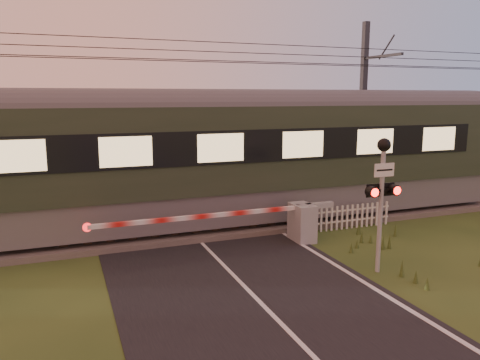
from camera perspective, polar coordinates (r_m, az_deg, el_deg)
name	(u,v)px	position (r m, az deg, el deg)	size (l,w,h in m)	color
ground	(267,311)	(10.10, 3.36, -15.62)	(160.00, 160.00, 0.00)	#273D17
road	(273,315)	(9.91, 4.03, -16.08)	(6.00, 140.00, 0.03)	black
track_bed	(187,227)	(15.84, -6.43, -5.73)	(140.00, 3.40, 0.39)	#47423D
overhead_wires	(184,53)	(15.30, -6.87, 15.11)	(120.00, 0.62, 0.62)	black
train	(473,144)	(22.01, 26.58, 3.99)	(46.02, 3.17, 4.30)	slate
boom_gate	(292,221)	(14.31, 6.32, -5.03)	(7.42, 0.89, 1.19)	gray
crossing_signal	(382,181)	(11.97, 16.94, -0.15)	(0.86, 0.35, 3.39)	gray
picket_fence	(347,217)	(16.09, 12.92, -4.40)	(3.39, 0.07, 0.82)	silver
catenary_mast	(363,109)	(20.93, 14.81, 8.42)	(0.23, 2.47, 7.46)	#2D2D30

